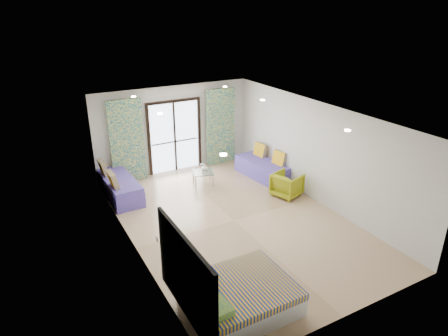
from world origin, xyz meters
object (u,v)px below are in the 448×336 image
daybed_right (263,168)px  armchair (287,184)px  daybed_left (119,187)px  coffee_table (203,173)px  bed (239,297)px

daybed_right → armchair: (-0.13, -1.38, 0.07)m
daybed_left → daybed_right: (4.23, -0.80, -0.01)m
daybed_right → coffee_table: bearing=159.8°
daybed_right → coffee_table: daybed_right is taller
coffee_table → daybed_left: bearing=171.3°
bed → armchair: armchair is taller
daybed_left → coffee_table: daybed_left is taller
daybed_left → daybed_right: bearing=-12.4°
daybed_left → armchair: (4.10, -2.18, 0.06)m
coffee_table → armchair: 2.49m
bed → daybed_right: size_ratio=0.93×
coffee_table → armchair: (1.71, -1.81, 0.02)m
daybed_left → coffee_table: bearing=-10.4°
armchair → bed: bearing=113.8°
daybed_left → daybed_right: daybed_left is taller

